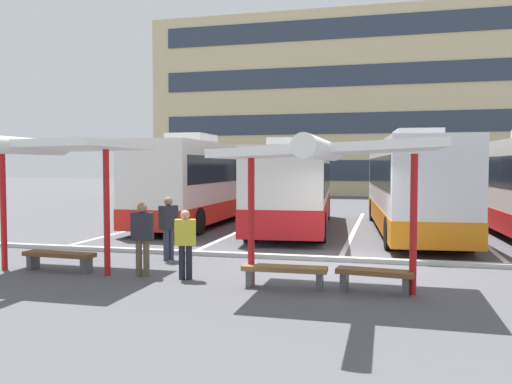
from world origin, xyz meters
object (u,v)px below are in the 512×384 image
at_px(bench_2, 375,276).
at_px(waiting_passenger_1, 168,224).
at_px(bench_0, 59,257).
at_px(coach_bus_2, 411,186).
at_px(waiting_passenger_3, 185,240).
at_px(waiting_passenger_0, 142,234).
at_px(waiting_shelter_0, 45,149).
at_px(coach_bus_0, 203,182).
at_px(coach_bus_1, 294,189).
at_px(waiting_shelter_1, 328,153).
at_px(bench_1, 285,272).

relative_size(bench_2, waiting_passenger_1, 0.92).
bearing_deg(bench_0, coach_bus_2, 48.35).
xyz_separation_m(waiting_passenger_1, waiting_passenger_3, (1.29, -2.07, -0.10)).
height_order(waiting_passenger_0, waiting_passenger_3, waiting_passenger_0).
relative_size(bench_0, waiting_passenger_3, 1.18).
xyz_separation_m(waiting_shelter_0, waiting_passenger_1, (1.96, 2.39, -1.91)).
relative_size(waiting_shelter_0, waiting_passenger_0, 2.96).
relative_size(coach_bus_0, coach_bus_1, 1.02).
relative_size(coach_bus_2, waiting_shelter_1, 2.42).
height_order(waiting_shelter_0, bench_1, waiting_shelter_0).
relative_size(bench_0, waiting_passenger_0, 1.08).
bearing_deg(bench_2, coach_bus_1, 108.57).
bearing_deg(bench_1, waiting_shelter_0, -179.41).
height_order(bench_2, waiting_passenger_1, waiting_passenger_1).
relative_size(coach_bus_2, waiting_passenger_3, 7.75).
bearing_deg(waiting_shelter_1, bench_0, 174.54).
bearing_deg(waiting_passenger_0, bench_1, -5.59).
bearing_deg(bench_1, waiting_passenger_1, 146.74).
height_order(coach_bus_0, bench_1, coach_bus_0).
bearing_deg(coach_bus_1, bench_1, -81.21).
xyz_separation_m(bench_2, waiting_passenger_3, (-4.07, 0.19, 0.54)).
bearing_deg(waiting_passenger_1, coach_bus_2, 49.40).
height_order(waiting_shelter_0, waiting_passenger_3, waiting_shelter_0).
bearing_deg(bench_1, bench_2, 2.36).
relative_size(coach_bus_2, bench_1, 6.79).
bearing_deg(bench_2, coach_bus_2, 83.75).
xyz_separation_m(bench_2, waiting_passenger_1, (-5.36, 2.26, 0.64)).
xyz_separation_m(coach_bus_1, waiting_passenger_3, (-0.71, -9.79, -0.72)).
height_order(waiting_shelter_0, waiting_passenger_0, waiting_shelter_0).
relative_size(bench_0, bench_2, 1.17).
height_order(coach_bus_0, coach_bus_1, coach_bus_0).
distance_m(waiting_shelter_1, waiting_passenger_3, 3.71).
relative_size(waiting_shelter_0, bench_1, 2.83).
bearing_deg(bench_0, waiting_shelter_0, -90.00).
distance_m(coach_bus_0, bench_2, 13.46).
bearing_deg(coach_bus_2, waiting_passenger_0, -123.06).
distance_m(bench_1, waiting_passenger_3, 2.34).
xyz_separation_m(bench_1, bench_2, (1.80, 0.07, -0.01)).
bearing_deg(bench_1, coach_bus_1, 98.79).
distance_m(coach_bus_0, coach_bus_2, 8.71).
relative_size(coach_bus_0, waiting_shelter_1, 2.24).
relative_size(coach_bus_0, bench_1, 6.28).
distance_m(coach_bus_1, waiting_shelter_1, 10.62).
bearing_deg(bench_2, waiting_passenger_1, 157.13).
bearing_deg(waiting_shelter_1, waiting_passenger_0, 172.81).
bearing_deg(waiting_shelter_0, waiting_shelter_1, -1.35).
height_order(coach_bus_0, coach_bus_2, coach_bus_0).
bearing_deg(coach_bus_2, bench_1, -106.26).
height_order(waiting_shelter_0, waiting_shelter_1, waiting_shelter_0).
bearing_deg(bench_2, waiting_passenger_3, 177.28).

